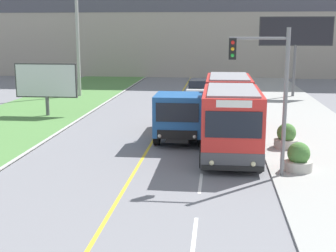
{
  "coord_description": "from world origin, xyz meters",
  "views": [
    {
      "loc": [
        3.3,
        -4.6,
        5.65
      ],
      "look_at": [
        1.1,
        16.25,
        1.4
      ],
      "focal_mm": 50.0,
      "sensor_mm": 36.0,
      "label": 1
    }
  ],
  "objects_px": {
    "billboard_small": "(46,81)",
    "dump_truck": "(181,116)",
    "city_bus": "(230,112)",
    "planter_round_second": "(286,137)",
    "car_distant": "(198,88)",
    "traffic_light_mast": "(269,84)",
    "planter_round_near": "(298,158)",
    "utility_pole_far": "(78,35)",
    "billboard_large": "(296,34)"
  },
  "relations": [
    {
      "from": "billboard_small",
      "to": "dump_truck",
      "type": "bearing_deg",
      "value": -33.88
    },
    {
      "from": "city_bus",
      "to": "planter_round_second",
      "type": "bearing_deg",
      "value": -18.28
    },
    {
      "from": "car_distant",
      "to": "billboard_small",
      "type": "xyz_separation_m",
      "value": [
        -9.76,
        -10.95,
        1.66
      ]
    },
    {
      "from": "traffic_light_mast",
      "to": "planter_round_second",
      "type": "bearing_deg",
      "value": 72.51
    },
    {
      "from": "traffic_light_mast",
      "to": "planter_round_near",
      "type": "relative_size",
      "value": 4.9
    },
    {
      "from": "planter_round_near",
      "to": "traffic_light_mast",
      "type": "bearing_deg",
      "value": -154.13
    },
    {
      "from": "city_bus",
      "to": "utility_pole_far",
      "type": "bearing_deg",
      "value": 127.53
    },
    {
      "from": "utility_pole_far",
      "to": "billboard_small",
      "type": "relative_size",
      "value": 2.47
    },
    {
      "from": "city_bus",
      "to": "planter_round_near",
      "type": "xyz_separation_m",
      "value": [
        2.69,
        -4.83,
        -1.03
      ]
    },
    {
      "from": "dump_truck",
      "to": "traffic_light_mast",
      "type": "bearing_deg",
      "value": -56.75
    },
    {
      "from": "city_bus",
      "to": "car_distant",
      "type": "distance_m",
      "value": 17.92
    },
    {
      "from": "billboard_large",
      "to": "planter_round_second",
      "type": "bearing_deg",
      "value": -99.62
    },
    {
      "from": "dump_truck",
      "to": "planter_round_near",
      "type": "relative_size",
      "value": 5.54
    },
    {
      "from": "utility_pole_far",
      "to": "billboard_small",
      "type": "distance_m",
      "value": 10.36
    },
    {
      "from": "billboard_large",
      "to": "billboard_small",
      "type": "distance_m",
      "value": 21.52
    },
    {
      "from": "car_distant",
      "to": "dump_truck",
      "type": "bearing_deg",
      "value": -90.55
    },
    {
      "from": "city_bus",
      "to": "planter_round_near",
      "type": "distance_m",
      "value": 5.62
    },
    {
      "from": "traffic_light_mast",
      "to": "billboard_large",
      "type": "bearing_deg",
      "value": 78.81
    },
    {
      "from": "car_distant",
      "to": "traffic_light_mast",
      "type": "relative_size",
      "value": 0.74
    },
    {
      "from": "city_bus",
      "to": "dump_truck",
      "type": "relative_size",
      "value": 1.79
    },
    {
      "from": "billboard_small",
      "to": "planter_round_second",
      "type": "height_order",
      "value": "billboard_small"
    },
    {
      "from": "traffic_light_mast",
      "to": "city_bus",
      "type": "bearing_deg",
      "value": 103.3
    },
    {
      "from": "traffic_light_mast",
      "to": "billboard_small",
      "type": "height_order",
      "value": "traffic_light_mast"
    },
    {
      "from": "billboard_large",
      "to": "billboard_small",
      "type": "height_order",
      "value": "billboard_large"
    },
    {
      "from": "city_bus",
      "to": "billboard_small",
      "type": "relative_size",
      "value": 2.75
    },
    {
      "from": "city_bus",
      "to": "car_distant",
      "type": "xyz_separation_m",
      "value": [
        -2.36,
        17.74,
        -0.93
      ]
    },
    {
      "from": "traffic_light_mast",
      "to": "planter_round_second",
      "type": "xyz_separation_m",
      "value": [
        1.45,
        4.59,
        -3.1
      ]
    },
    {
      "from": "billboard_large",
      "to": "billboard_small",
      "type": "relative_size",
      "value": 1.62
    },
    {
      "from": "utility_pole_far",
      "to": "billboard_small",
      "type": "height_order",
      "value": "utility_pole_far"
    },
    {
      "from": "city_bus",
      "to": "traffic_light_mast",
      "type": "xyz_separation_m",
      "value": [
        1.3,
        -5.5,
        2.08
      ]
    },
    {
      "from": "dump_truck",
      "to": "billboard_large",
      "type": "relative_size",
      "value": 0.95
    },
    {
      "from": "traffic_light_mast",
      "to": "billboard_large",
      "type": "relative_size",
      "value": 0.84
    },
    {
      "from": "billboard_large",
      "to": "dump_truck",
      "type": "bearing_deg",
      "value": -115.62
    },
    {
      "from": "billboard_large",
      "to": "city_bus",
      "type": "bearing_deg",
      "value": -108.28
    },
    {
      "from": "planter_round_second",
      "to": "car_distant",
      "type": "bearing_deg",
      "value": 105.33
    },
    {
      "from": "billboard_small",
      "to": "planter_round_second",
      "type": "distance_m",
      "value": 16.84
    },
    {
      "from": "car_distant",
      "to": "planter_round_near",
      "type": "height_order",
      "value": "car_distant"
    },
    {
      "from": "dump_truck",
      "to": "utility_pole_far",
      "type": "relative_size",
      "value": 0.62
    },
    {
      "from": "billboard_small",
      "to": "planter_round_near",
      "type": "distance_m",
      "value": 18.9
    },
    {
      "from": "utility_pole_far",
      "to": "billboard_small",
      "type": "xyz_separation_m",
      "value": [
        0.69,
        -9.9,
        -2.97
      ]
    },
    {
      "from": "city_bus",
      "to": "billboard_small",
      "type": "bearing_deg",
      "value": 150.77
    },
    {
      "from": "city_bus",
      "to": "billboard_large",
      "type": "xyz_separation_m",
      "value": [
        5.96,
        18.04,
        3.8
      ]
    },
    {
      "from": "traffic_light_mast",
      "to": "billboard_large",
      "type": "xyz_separation_m",
      "value": [
        4.66,
        23.54,
        1.72
      ]
    },
    {
      "from": "billboard_small",
      "to": "planter_round_second",
      "type": "relative_size",
      "value": 3.56
    },
    {
      "from": "utility_pole_far",
      "to": "planter_round_near",
      "type": "xyz_separation_m",
      "value": [
        15.51,
        -21.52,
        -4.72
      ]
    },
    {
      "from": "billboard_small",
      "to": "billboard_large",
      "type": "bearing_deg",
      "value": 31.9
    },
    {
      "from": "car_distant",
      "to": "utility_pole_far",
      "type": "distance_m",
      "value": 11.48
    },
    {
      "from": "traffic_light_mast",
      "to": "planter_round_near",
      "type": "height_order",
      "value": "traffic_light_mast"
    },
    {
      "from": "billboard_small",
      "to": "traffic_light_mast",
      "type": "bearing_deg",
      "value": -42.46
    },
    {
      "from": "planter_round_second",
      "to": "billboard_small",
      "type": "bearing_deg",
      "value": 152.65
    }
  ]
}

